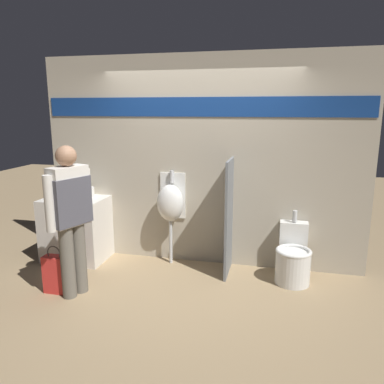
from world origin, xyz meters
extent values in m
plane|color=#997F5B|center=(0.00, 0.00, 0.00)|extent=(16.00, 16.00, 0.00)
cube|color=#B2A893|center=(0.00, 0.60, 1.35)|extent=(4.21, 0.06, 2.70)
cube|color=navy|center=(0.00, 0.56, 2.05)|extent=(4.13, 0.01, 0.24)
cube|color=silver|center=(-1.65, 0.27, 0.43)|extent=(0.82, 0.59, 0.86)
cylinder|color=white|center=(-1.60, 0.33, 0.92)|extent=(0.40, 0.40, 0.13)
cylinder|color=silver|center=(-1.60, 0.47, 1.06)|extent=(0.03, 0.03, 0.14)
cube|color=#232328|center=(-1.40, 0.16, 0.86)|extent=(0.07, 0.14, 0.01)
cube|color=slate|center=(0.43, 0.30, 0.72)|extent=(0.03, 0.54, 1.44)
cylinder|color=silver|center=(-0.35, 0.43, 0.30)|extent=(0.04, 0.04, 0.60)
ellipsoid|color=white|center=(-0.35, 0.43, 0.83)|extent=(0.36, 0.26, 0.49)
cube|color=white|center=(-0.35, 0.56, 0.90)|extent=(0.34, 0.02, 0.61)
cylinder|color=silver|center=(-0.35, 0.52, 1.16)|extent=(0.06, 0.06, 0.16)
cylinder|color=white|center=(1.22, 0.19, 0.19)|extent=(0.41, 0.41, 0.39)
torus|color=white|center=(1.22, 0.19, 0.40)|extent=(0.42, 0.42, 0.04)
cube|color=white|center=(1.22, 0.48, 0.53)|extent=(0.34, 0.16, 0.28)
cylinder|color=silver|center=(1.22, 0.46, 0.75)|extent=(0.06, 0.06, 0.14)
cylinder|color=#666056|center=(-1.17, -0.72, 0.40)|extent=(0.15, 0.15, 0.80)
cylinder|color=#666056|center=(-1.12, -0.57, 0.40)|extent=(0.15, 0.15, 0.80)
cube|color=silver|center=(-1.15, -0.65, 1.12)|extent=(0.32, 0.46, 0.64)
cube|color=#4C4C56|center=(-1.15, -0.65, 1.07)|extent=(0.35, 0.49, 0.51)
cylinder|color=silver|center=(-1.23, -0.87, 1.09)|extent=(0.10, 0.10, 0.59)
cylinder|color=silver|center=(-1.06, -0.42, 1.09)|extent=(0.10, 0.10, 0.59)
sphere|color=#A87A5B|center=(-1.15, -0.65, 1.55)|extent=(0.22, 0.22, 0.22)
cube|color=red|center=(-1.38, -0.66, 0.21)|extent=(0.25, 0.14, 0.43)
torus|color=#4C4742|center=(-1.38, -0.66, 0.47)|extent=(0.16, 0.01, 0.16)
camera|label=1|loc=(1.01, -4.09, 2.03)|focal=35.00mm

